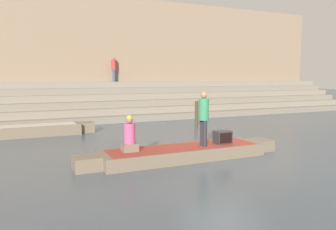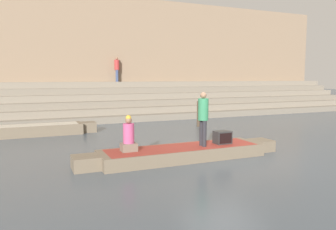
{
  "view_description": "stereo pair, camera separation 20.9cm",
  "coord_description": "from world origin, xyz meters",
  "px_view_note": "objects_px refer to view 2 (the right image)",
  "views": [
    {
      "loc": [
        -6.16,
        -9.09,
        2.58
      ],
      "look_at": [
        -1.46,
        1.23,
        1.29
      ],
      "focal_mm": 35.0,
      "sensor_mm": 36.0,
      "label": 1
    },
    {
      "loc": [
        -5.97,
        -9.17,
        2.58
      ],
      "look_at": [
        -1.46,
        1.23,
        1.29
      ],
      "focal_mm": 35.0,
      "sensor_mm": 36.0,
      "label": 2
    }
  ],
  "objects_px": {
    "rowboat_main": "(183,152)",
    "person_on_steps": "(117,68)",
    "mooring_post": "(199,114)",
    "moored_boat_shore": "(28,130)",
    "tv_set": "(222,137)",
    "person_standing": "(203,115)",
    "person_rowing": "(129,137)"
  },
  "relations": [
    {
      "from": "person_standing",
      "to": "mooring_post",
      "type": "height_order",
      "value": "person_standing"
    },
    {
      "from": "moored_boat_shore",
      "to": "mooring_post",
      "type": "distance_m",
      "value": 8.42
    },
    {
      "from": "person_on_steps",
      "to": "mooring_post",
      "type": "bearing_deg",
      "value": -157.56
    },
    {
      "from": "mooring_post",
      "to": "moored_boat_shore",
      "type": "bearing_deg",
      "value": 176.43
    },
    {
      "from": "mooring_post",
      "to": "person_on_steps",
      "type": "height_order",
      "value": "person_on_steps"
    },
    {
      "from": "person_rowing",
      "to": "mooring_post",
      "type": "relative_size",
      "value": 0.81
    },
    {
      "from": "person_standing",
      "to": "person_rowing",
      "type": "relative_size",
      "value": 1.59
    },
    {
      "from": "person_on_steps",
      "to": "tv_set",
      "type": "bearing_deg",
      "value": -177.93
    },
    {
      "from": "rowboat_main",
      "to": "person_standing",
      "type": "distance_m",
      "value": 1.36
    },
    {
      "from": "person_rowing",
      "to": "person_on_steps",
      "type": "bearing_deg",
      "value": 62.73
    },
    {
      "from": "person_rowing",
      "to": "tv_set",
      "type": "bearing_deg",
      "value": -16.42
    },
    {
      "from": "person_standing",
      "to": "tv_set",
      "type": "bearing_deg",
      "value": 22.29
    },
    {
      "from": "tv_set",
      "to": "moored_boat_shore",
      "type": "bearing_deg",
      "value": 124.58
    },
    {
      "from": "person_standing",
      "to": "mooring_post",
      "type": "xyz_separation_m",
      "value": [
        3.2,
        6.13,
        -0.72
      ]
    },
    {
      "from": "rowboat_main",
      "to": "moored_boat_shore",
      "type": "distance_m",
      "value": 7.95
    },
    {
      "from": "rowboat_main",
      "to": "tv_set",
      "type": "distance_m",
      "value": 1.51
    },
    {
      "from": "rowboat_main",
      "to": "person_on_steps",
      "type": "bearing_deg",
      "value": 81.38
    },
    {
      "from": "rowboat_main",
      "to": "person_standing",
      "type": "xyz_separation_m",
      "value": [
        0.66,
        -0.12,
        1.19
      ]
    },
    {
      "from": "rowboat_main",
      "to": "mooring_post",
      "type": "height_order",
      "value": "mooring_post"
    },
    {
      "from": "moored_boat_shore",
      "to": "rowboat_main",
      "type": "bearing_deg",
      "value": -57.54
    },
    {
      "from": "moored_boat_shore",
      "to": "person_on_steps",
      "type": "distance_m",
      "value": 8.99
    },
    {
      "from": "person_standing",
      "to": "moored_boat_shore",
      "type": "distance_m",
      "value": 8.51
    },
    {
      "from": "person_rowing",
      "to": "mooring_post",
      "type": "xyz_separation_m",
      "value": [
        5.62,
        5.91,
        -0.16
      ]
    },
    {
      "from": "person_standing",
      "to": "person_rowing",
      "type": "distance_m",
      "value": 2.49
    },
    {
      "from": "rowboat_main",
      "to": "person_standing",
      "type": "height_order",
      "value": "person_standing"
    },
    {
      "from": "tv_set",
      "to": "mooring_post",
      "type": "xyz_separation_m",
      "value": [
        2.41,
        6.04,
        0.07
      ]
    },
    {
      "from": "person_rowing",
      "to": "moored_boat_shore",
      "type": "relative_size",
      "value": 0.18
    },
    {
      "from": "tv_set",
      "to": "mooring_post",
      "type": "bearing_deg",
      "value": 60.51
    },
    {
      "from": "person_standing",
      "to": "person_rowing",
      "type": "bearing_deg",
      "value": -169.13
    },
    {
      "from": "mooring_post",
      "to": "tv_set",
      "type": "bearing_deg",
      "value": -111.73
    },
    {
      "from": "person_on_steps",
      "to": "rowboat_main",
      "type": "bearing_deg",
      "value": 175.56
    },
    {
      "from": "rowboat_main",
      "to": "person_standing",
      "type": "bearing_deg",
      "value": -13.31
    }
  ]
}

